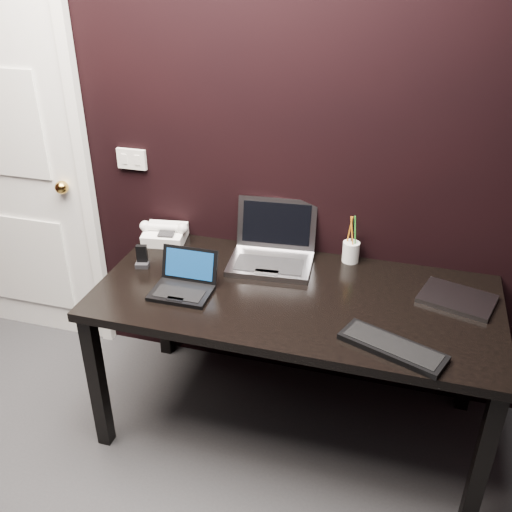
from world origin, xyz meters
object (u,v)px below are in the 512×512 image
(ext_keyboard, at_px, (392,347))
(closed_laptop, at_px, (457,299))
(desk_phone, at_px, (165,234))
(netbook, at_px, (184,284))
(door, at_px, (6,161))
(pen_cup, at_px, (351,251))
(desk, at_px, (295,309))
(mobile_phone, at_px, (142,259))
(silver_laptop, at_px, (272,252))

(ext_keyboard, xyz_separation_m, closed_laptop, (0.23, 0.41, -0.00))
(desk_phone, bearing_deg, netbook, -56.56)
(netbook, bearing_deg, door, 157.73)
(ext_keyboard, distance_m, pen_cup, 0.67)
(desk, distance_m, closed_laptop, 0.68)
(closed_laptop, bearing_deg, ext_keyboard, -119.87)
(closed_laptop, relative_size, mobile_phone, 3.30)
(closed_laptop, bearing_deg, desk_phone, 173.48)
(netbook, distance_m, closed_laptop, 1.15)
(silver_laptop, bearing_deg, closed_laptop, -7.43)
(desk, height_order, closed_laptop, closed_laptop)
(desk, distance_m, silver_laptop, 0.32)
(door, bearing_deg, netbook, -22.27)
(door, distance_m, silver_laptop, 1.51)
(door, bearing_deg, silver_laptop, -5.12)
(closed_laptop, relative_size, desk_phone, 1.36)
(door, relative_size, ext_keyboard, 5.21)
(door, distance_m, desk_phone, 0.96)
(desk, height_order, ext_keyboard, ext_keyboard)
(door, xyz_separation_m, mobile_phone, (0.92, -0.34, -0.27))
(netbook, relative_size, silver_laptop, 0.63)
(closed_laptop, bearing_deg, pen_cup, 155.61)
(silver_laptop, height_order, ext_keyboard, silver_laptop)
(mobile_phone, height_order, pen_cup, pen_cup)
(netbook, bearing_deg, desk_phone, 123.44)
(silver_laptop, relative_size, mobile_phone, 3.93)
(netbook, distance_m, silver_laptop, 0.46)
(mobile_phone, bearing_deg, netbook, -29.21)
(desk_phone, bearing_deg, desk, -21.90)
(mobile_phone, xyz_separation_m, pen_cup, (0.91, 0.31, 0.02))
(desk, relative_size, silver_laptop, 4.20)
(silver_laptop, distance_m, pen_cup, 0.37)
(desk, relative_size, ext_keyboard, 4.14)
(closed_laptop, distance_m, mobile_phone, 1.39)
(desk, relative_size, mobile_phone, 16.52)
(ext_keyboard, bearing_deg, door, 162.65)
(mobile_phone, bearing_deg, desk_phone, 90.18)
(silver_laptop, bearing_deg, desk, -55.48)
(netbook, relative_size, pen_cup, 1.10)
(ext_keyboard, height_order, closed_laptop, ext_keyboard)
(desk, distance_m, pen_cup, 0.42)
(closed_laptop, xyz_separation_m, pen_cup, (-0.47, 0.22, 0.04))
(door, height_order, closed_laptop, door)
(door, relative_size, desk, 1.26)
(ext_keyboard, distance_m, desk_phone, 1.28)
(desk, bearing_deg, mobile_phone, 177.00)
(silver_laptop, relative_size, desk_phone, 1.63)
(door, height_order, desk, door)
(ext_keyboard, distance_m, closed_laptop, 0.47)
(ext_keyboard, relative_size, closed_laptop, 1.21)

